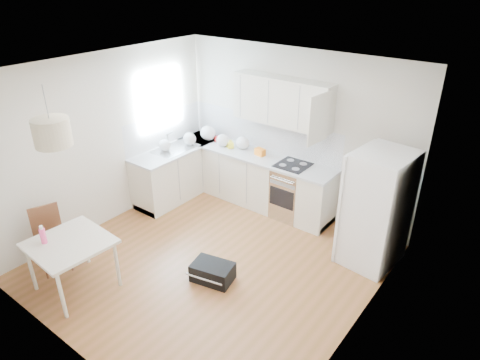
% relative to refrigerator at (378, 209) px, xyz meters
% --- Properties ---
extents(floor, '(4.20, 4.20, 0.00)m').
position_rel_refrigerator_xyz_m(floor, '(-1.76, -1.44, -0.83)').
color(floor, brown).
rests_on(floor, ground).
extents(ceiling, '(4.20, 4.20, 0.00)m').
position_rel_refrigerator_xyz_m(ceiling, '(-1.76, -1.44, 1.87)').
color(ceiling, white).
rests_on(ceiling, wall_back).
extents(wall_back, '(4.20, 0.00, 4.20)m').
position_rel_refrigerator_xyz_m(wall_back, '(-1.76, 0.66, 0.52)').
color(wall_back, beige).
rests_on(wall_back, floor).
extents(wall_left, '(0.00, 4.20, 4.20)m').
position_rel_refrigerator_xyz_m(wall_left, '(-3.86, -1.44, 0.52)').
color(wall_left, beige).
rests_on(wall_left, floor).
extents(wall_right, '(0.00, 4.20, 4.20)m').
position_rel_refrigerator_xyz_m(wall_right, '(0.34, -1.44, 0.52)').
color(wall_right, beige).
rests_on(wall_right, floor).
extents(window_glassblock, '(0.02, 1.00, 1.00)m').
position_rel_refrigerator_xyz_m(window_glassblock, '(-3.85, -0.29, 0.92)').
color(window_glassblock, '#BFE0F9').
rests_on(window_glassblock, wall_left).
extents(cabinets_back, '(3.00, 0.60, 0.88)m').
position_rel_refrigerator_xyz_m(cabinets_back, '(-2.36, 0.36, -0.39)').
color(cabinets_back, silver).
rests_on(cabinets_back, floor).
extents(cabinets_left, '(0.60, 1.80, 0.88)m').
position_rel_refrigerator_xyz_m(cabinets_left, '(-3.56, -0.24, -0.39)').
color(cabinets_left, silver).
rests_on(cabinets_left, floor).
extents(counter_back, '(3.02, 0.64, 0.04)m').
position_rel_refrigerator_xyz_m(counter_back, '(-2.36, 0.36, 0.07)').
color(counter_back, silver).
rests_on(counter_back, cabinets_back).
extents(counter_left, '(0.64, 1.82, 0.04)m').
position_rel_refrigerator_xyz_m(counter_left, '(-3.56, -0.24, 0.07)').
color(counter_left, silver).
rests_on(counter_left, cabinets_left).
extents(backsplash_back, '(3.00, 0.01, 0.58)m').
position_rel_refrigerator_xyz_m(backsplash_back, '(-2.36, 0.65, 0.38)').
color(backsplash_back, silver).
rests_on(backsplash_back, wall_back).
extents(backsplash_left, '(0.01, 1.80, 0.58)m').
position_rel_refrigerator_xyz_m(backsplash_left, '(-3.85, -0.24, 0.38)').
color(backsplash_left, silver).
rests_on(backsplash_left, wall_left).
extents(upper_cabinets, '(1.70, 0.32, 0.75)m').
position_rel_refrigerator_xyz_m(upper_cabinets, '(-1.91, 0.50, 1.05)').
color(upper_cabinets, silver).
rests_on(upper_cabinets, wall_back).
extents(range_oven, '(0.50, 0.61, 0.88)m').
position_rel_refrigerator_xyz_m(range_oven, '(-1.56, 0.36, -0.39)').
color(range_oven, silver).
rests_on(range_oven, floor).
extents(sink, '(0.50, 0.80, 0.16)m').
position_rel_refrigerator_xyz_m(sink, '(-3.56, -0.29, 0.09)').
color(sink, silver).
rests_on(sink, counter_left).
extents(refrigerator, '(0.88, 0.90, 1.66)m').
position_rel_refrigerator_xyz_m(refrigerator, '(0.00, 0.00, 0.00)').
color(refrigerator, white).
rests_on(refrigerator, floor).
extents(dining_table, '(0.96, 0.96, 0.72)m').
position_rel_refrigerator_xyz_m(dining_table, '(-2.81, -2.91, -0.19)').
color(dining_table, beige).
rests_on(dining_table, floor).
extents(dining_chair, '(0.49, 0.49, 0.91)m').
position_rel_refrigerator_xyz_m(dining_chair, '(-3.39, -2.85, -0.37)').
color(dining_chair, '#4F2A17').
rests_on(dining_chair, floor).
extents(drink_bottle, '(0.08, 0.08, 0.25)m').
position_rel_refrigerator_xyz_m(drink_bottle, '(-3.03, -3.10, 0.01)').
color(drink_bottle, '#F54483').
rests_on(drink_bottle, dining_table).
extents(gym_bag, '(0.60, 0.46, 0.25)m').
position_rel_refrigerator_xyz_m(gym_bag, '(-1.50, -1.72, -0.70)').
color(gym_bag, black).
rests_on(gym_bag, floor).
extents(pendant_lamp, '(0.47, 0.47, 0.31)m').
position_rel_refrigerator_xyz_m(pendant_lamp, '(-2.69, -2.89, 1.35)').
color(pendant_lamp, '#C4B497').
rests_on(pendant_lamp, ceiling).
extents(grocery_bag_a, '(0.30, 0.25, 0.27)m').
position_rel_refrigerator_xyz_m(grocery_bag_a, '(-3.37, 0.37, 0.23)').
color(grocery_bag_a, white).
rests_on(grocery_bag_a, counter_back).
extents(grocery_bag_b, '(0.24, 0.21, 0.22)m').
position_rel_refrigerator_xyz_m(grocery_bag_b, '(-2.97, 0.30, 0.20)').
color(grocery_bag_b, white).
rests_on(grocery_bag_b, counter_back).
extents(grocery_bag_c, '(0.25, 0.21, 0.22)m').
position_rel_refrigerator_xyz_m(grocery_bag_c, '(-2.62, 0.42, 0.20)').
color(grocery_bag_c, white).
rests_on(grocery_bag_c, counter_back).
extents(grocery_bag_d, '(0.25, 0.21, 0.22)m').
position_rel_refrigerator_xyz_m(grocery_bag_d, '(-3.49, -0.00, 0.20)').
color(grocery_bag_d, white).
rests_on(grocery_bag_d, counter_back).
extents(grocery_bag_e, '(0.23, 0.19, 0.20)m').
position_rel_refrigerator_xyz_m(grocery_bag_e, '(-3.63, -0.46, 0.19)').
color(grocery_bag_e, white).
rests_on(grocery_bag_e, counter_left).
extents(snack_orange, '(0.19, 0.14, 0.12)m').
position_rel_refrigerator_xyz_m(snack_orange, '(-2.21, 0.37, 0.15)').
color(snack_orange, orange).
rests_on(snack_orange, counter_back).
extents(snack_yellow, '(0.18, 0.16, 0.10)m').
position_rel_refrigerator_xyz_m(snack_yellow, '(-2.84, 0.34, 0.14)').
color(snack_yellow, yellow).
rests_on(snack_yellow, counter_back).
extents(snack_red, '(0.15, 0.10, 0.10)m').
position_rel_refrigerator_xyz_m(snack_red, '(-3.14, 0.41, 0.14)').
color(snack_red, '#B41616').
rests_on(snack_red, counter_back).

